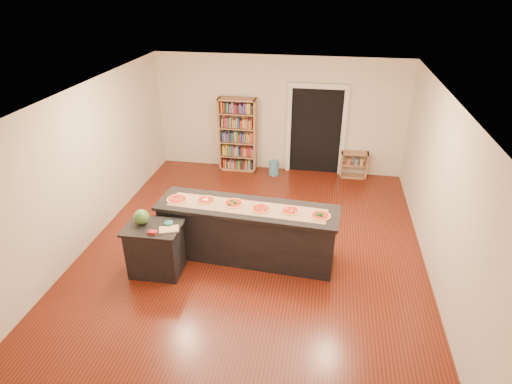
% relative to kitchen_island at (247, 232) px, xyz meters
% --- Properties ---
extents(room, '(6.00, 7.00, 2.80)m').
position_rel_kitchen_island_xyz_m(room, '(0.06, 0.35, 0.89)').
color(room, beige).
rests_on(room, ground).
extents(doorway, '(1.40, 0.09, 2.21)m').
position_rel_kitchen_island_xyz_m(doorway, '(0.96, 3.82, 0.70)').
color(doorway, black).
rests_on(doorway, room).
extents(kitchen_island, '(3.05, 0.83, 1.01)m').
position_rel_kitchen_island_xyz_m(kitchen_island, '(0.00, 0.00, 0.00)').
color(kitchen_island, black).
rests_on(kitchen_island, ground).
extents(side_counter, '(0.89, 0.65, 0.88)m').
position_rel_kitchen_island_xyz_m(side_counter, '(-1.40, -0.67, -0.06)').
color(side_counter, black).
rests_on(side_counter, ground).
extents(bookshelf, '(0.91, 0.32, 1.82)m').
position_rel_kitchen_island_xyz_m(bookshelf, '(-0.93, 3.64, 0.40)').
color(bookshelf, '#A97A52').
rests_on(bookshelf, ground).
extents(low_shelf, '(0.64, 0.27, 0.64)m').
position_rel_kitchen_island_xyz_m(low_shelf, '(1.93, 3.67, -0.19)').
color(low_shelf, '#A97A52').
rests_on(low_shelf, ground).
extents(waste_bin, '(0.24, 0.24, 0.36)m').
position_rel_kitchen_island_xyz_m(waste_bin, '(0.01, 3.47, -0.33)').
color(waste_bin, teal).
rests_on(waste_bin, ground).
extents(kraft_paper, '(2.67, 0.65, 0.00)m').
position_rel_kitchen_island_xyz_m(kraft_paper, '(-0.00, -0.03, 0.50)').
color(kraft_paper, '#916E4A').
rests_on(kraft_paper, kitchen_island).
extents(watermelon, '(0.25, 0.25, 0.25)m').
position_rel_kitchen_island_xyz_m(watermelon, '(-1.60, -0.61, 0.50)').
color(watermelon, '#144214').
rests_on(watermelon, side_counter).
extents(cutting_board, '(0.36, 0.30, 0.02)m').
position_rel_kitchen_island_xyz_m(cutting_board, '(-1.11, -0.72, 0.38)').
color(cutting_board, tan).
rests_on(cutting_board, side_counter).
extents(package_red, '(0.13, 0.10, 0.05)m').
position_rel_kitchen_island_xyz_m(package_red, '(-1.32, -0.87, 0.40)').
color(package_red, maroon).
rests_on(package_red, side_counter).
extents(package_teal, '(0.14, 0.14, 0.05)m').
position_rel_kitchen_island_xyz_m(package_teal, '(-1.16, -0.58, 0.40)').
color(package_teal, '#195966').
rests_on(package_teal, side_counter).
extents(pizza_a, '(0.34, 0.34, 0.02)m').
position_rel_kitchen_island_xyz_m(pizza_a, '(-1.22, 0.03, 0.51)').
color(pizza_a, tan).
rests_on(pizza_a, kitchen_island).
extents(pizza_b, '(0.34, 0.34, 0.02)m').
position_rel_kitchen_island_xyz_m(pizza_b, '(-0.73, 0.09, 0.51)').
color(pizza_b, tan).
rests_on(pizza_b, kitchen_island).
extents(pizza_c, '(0.34, 0.34, 0.02)m').
position_rel_kitchen_island_xyz_m(pizza_c, '(-0.24, 0.05, 0.51)').
color(pizza_c, tan).
rests_on(pizza_c, kitchen_island).
extents(pizza_d, '(0.33, 0.33, 0.02)m').
position_rel_kitchen_island_xyz_m(pizza_d, '(0.24, -0.06, 0.51)').
color(pizza_d, tan).
rests_on(pizza_d, kitchen_island).
extents(pizza_e, '(0.33, 0.33, 0.02)m').
position_rel_kitchen_island_xyz_m(pizza_e, '(0.73, -0.04, 0.51)').
color(pizza_e, tan).
rests_on(pizza_e, kitchen_island).
extents(pizza_f, '(0.33, 0.33, 0.02)m').
position_rel_kitchen_island_xyz_m(pizza_f, '(1.21, -0.11, 0.51)').
color(pizza_f, tan).
rests_on(pizza_f, kitchen_island).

